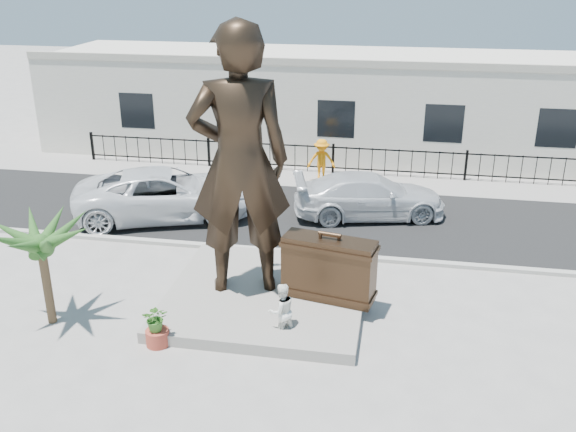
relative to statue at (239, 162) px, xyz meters
name	(u,v)px	position (x,y,z in m)	size (l,w,h in m)	color
ground	(274,332)	(1.18, -1.66, -3.82)	(100.00, 100.00, 0.00)	#9E9991
street	(318,214)	(1.18, 6.34, -3.81)	(40.00, 7.00, 0.01)	black
curb	(302,253)	(1.18, 2.84, -3.76)	(40.00, 0.25, 0.12)	#A5A399
far_sidewalk	(331,179)	(1.18, 10.34, -3.81)	(40.00, 2.50, 0.02)	#9E9991
plinth	(266,296)	(0.68, -0.16, -3.67)	(5.20, 5.20, 0.30)	gray
fence	(333,160)	(1.18, 11.14, -3.22)	(22.00, 0.10, 1.20)	black
building	(344,102)	(1.18, 15.34, -1.62)	(28.00, 7.00, 4.40)	silver
statue	(239,162)	(0.00, 0.00, 0.00)	(2.57, 1.68, 7.04)	black
suitcase	(329,269)	(2.36, -0.22, -2.68)	(2.38, 0.76, 1.68)	#342316
tourist	(282,311)	(1.42, -1.83, -3.11)	(0.69, 0.54, 1.42)	white
car_white	(166,194)	(-4.06, 5.08, -2.94)	(2.90, 6.28, 1.75)	silver
car_silver	(369,196)	(3.01, 6.44, -3.04)	(2.16, 5.32, 1.55)	silver
worker	(321,160)	(0.83, 10.00, -2.92)	(1.14, 0.65, 1.76)	orange
palm_tree	(53,322)	(-4.44, -2.20, -3.82)	(1.80, 1.80, 3.20)	#254D1C
planter	(158,337)	(-1.43, -2.71, -3.62)	(0.56, 0.56, 0.40)	#A83D2C
shrub	(156,318)	(-1.43, -2.71, -3.09)	(0.60, 0.52, 0.67)	#377024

